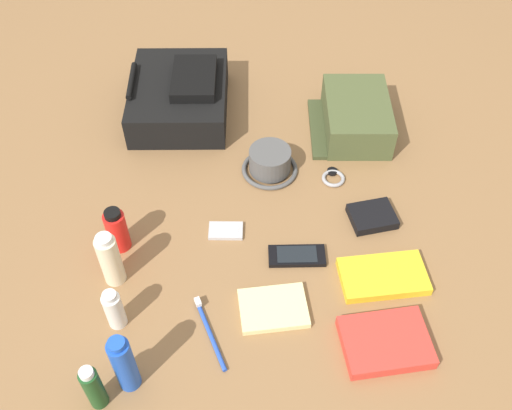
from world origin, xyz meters
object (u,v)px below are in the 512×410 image
Objects in this scene: wristwatch at (333,177)px; toiletry_pouch at (355,117)px; toothpaste_tube at (114,309)px; wallet at (372,216)px; backpack at (180,96)px; sunscreen_spray at (117,230)px; travel_guidebook at (383,277)px; cell_phone at (297,256)px; notepad at (273,308)px; media_player at (226,231)px; paperback_novel at (385,342)px; bucket_hat at (270,162)px; toothbrush at (208,329)px; lotion_bottle at (110,259)px; deodorant_spray at (124,364)px; shampoo_bottle at (93,387)px.

toiletry_pouch is at bearing -22.77° from wristwatch.
wallet is (0.27, -0.60, -0.04)m from toothpaste_tube.
backpack reaches higher than sunscreen_spray.
travel_guidebook is 1.52× the size of cell_phone.
toothpaste_tube reaches higher than wallet.
cell_phone is at bearing -29.44° from notepad.
media_player is at bearing 63.99° from cell_phone.
paperback_novel is (-0.29, -0.59, -0.05)m from sunscreen_spray.
bucket_hat is 0.31m from wallet.
travel_guidebook is 0.42m from toothbrush.
wallet is at bearing -131.43° from backpack.
lotion_bottle reaches higher than sunscreen_spray.
sunscreen_spray is (0.35, 0.06, -0.02)m from deodorant_spray.
wallet is at bearing 179.78° from toiletry_pouch.
sunscreen_spray is (0.10, -0.00, -0.01)m from lotion_bottle.
sunscreen_spray is at bearing 84.56° from wallet.
travel_guidebook is at bearing -112.54° from media_player.
wristwatch is 0.17m from wallet.
wristwatch is at bearing 13.40° from travel_guidebook.
toothpaste_tube is at bearing 141.87° from bucket_hat.
toiletry_pouch is at bearing -44.73° from toothpaste_tube.
notepad is (-0.19, -0.36, -0.05)m from sunscreen_spray.
shampoo_bottle reaches higher than paperback_novel.
wristwatch is at bearing -24.80° from cell_phone.
toiletry_pouch is 3.09× the size of media_player.
wallet is at bearing -54.03° from shampoo_bottle.
shampoo_bottle is at bearing 137.75° from wristwatch.
wallet is (0.11, -0.20, 0.01)m from cell_phone.
lotion_bottle reaches higher than media_player.
lotion_bottle is 0.43m from cell_phone.
lotion_bottle is 1.41× the size of wallet.
cell_phone is 0.23m from wallet.
backpack reaches higher than cell_phone.
toiletry_pouch is 1.51× the size of toothbrush.
sunscreen_spray reaches higher than wallet.
toiletry_pouch is 1.29× the size of travel_guidebook.
media_player is (0.24, -0.24, -0.05)m from toothpaste_tube.
wallet is (0.06, -0.62, -0.05)m from sunscreen_spray.
paperback_novel is at bearing -115.77° from sunscreen_spray.
toothpaste_tube is at bearing 128.46° from wristwatch.
notepad is at bearing 106.06° from travel_guidebook.
shampoo_bottle reaches higher than toiletry_pouch.
bucket_hat is at bearing -30.46° from shampoo_bottle.
toothbrush is at bearing 102.37° from notepad.
bucket_hat is 1.11× the size of cell_phone.
sunscreen_spray is 0.33m from toothbrush.
toothpaste_tube reaches higher than paperback_novel.
wallet is at bearing -1.24° from travel_guidebook.
shampoo_bottle is (-0.89, 0.12, 0.01)m from backpack.
paperback_novel reaches higher than wristwatch.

